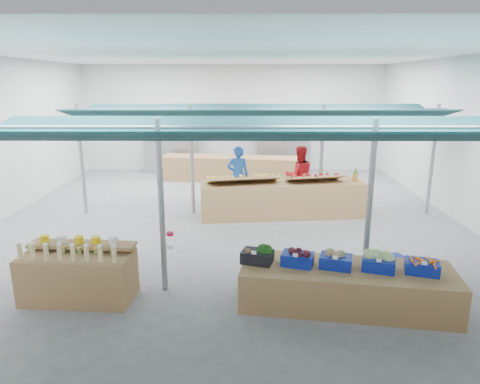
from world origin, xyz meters
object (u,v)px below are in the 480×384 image
at_px(veg_counter, 346,287).
at_px(bottle_shelf, 79,274).
at_px(crate_stack, 390,271).
at_px(fruit_counter, 282,199).
at_px(vendor_left, 238,176).
at_px(vendor_right, 299,176).

bearing_deg(veg_counter, bottle_shelf, -174.24).
bearing_deg(crate_stack, veg_counter, -144.31).
height_order(veg_counter, fruit_counter, fruit_counter).
xyz_separation_m(bottle_shelf, vendor_left, (2.60, 5.70, 0.44)).
xyz_separation_m(crate_stack, vendor_right, (-0.97, 5.25, 0.59)).
bearing_deg(crate_stack, fruit_counter, 110.68).
bearing_deg(bottle_shelf, vendor_left, 69.34).
height_order(bottle_shelf, vendor_right, vendor_right).
height_order(veg_counter, vendor_left, vendor_left).
relative_size(bottle_shelf, crate_stack, 3.28).
xyz_separation_m(veg_counter, fruit_counter, (-0.62, 4.83, 0.14)).
bearing_deg(vendor_right, crate_stack, 94.57).
bearing_deg(vendor_right, vendor_left, -5.86).
distance_m(vendor_left, vendor_right, 1.80).
xyz_separation_m(veg_counter, crate_stack, (0.94, 0.68, -0.05)).
xyz_separation_m(fruit_counter, vendor_right, (0.60, 1.10, 0.41)).
bearing_deg(fruit_counter, vendor_right, 55.53).
bearing_deg(vendor_left, veg_counter, 101.23).
relative_size(vendor_left, vendor_right, 1.00).
bearing_deg(crate_stack, bottle_shelf, -175.16).
bearing_deg(bottle_shelf, vendor_right, 56.21).
bearing_deg(crate_stack, vendor_right, 100.42).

